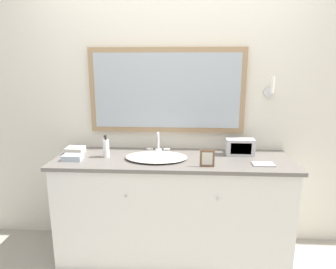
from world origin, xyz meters
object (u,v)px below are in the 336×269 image
object	(u,v)px
sink_basin	(156,157)
appliance_box	(240,147)
soap_bottle	(106,148)
picture_frame	(207,158)

from	to	relation	value
sink_basin	appliance_box	world-z (taller)	sink_basin
soap_bottle	appliance_box	size ratio (longest dim) A/B	0.80
appliance_box	picture_frame	bearing A→B (deg)	-133.15
sink_basin	picture_frame	distance (m)	0.44
soap_bottle	appliance_box	bearing A→B (deg)	6.35
soap_bottle	appliance_box	world-z (taller)	soap_bottle
picture_frame	soap_bottle	bearing A→B (deg)	166.68
soap_bottle	picture_frame	distance (m)	0.84
sink_basin	soap_bottle	world-z (taller)	soap_bottle
appliance_box	picture_frame	distance (m)	0.44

